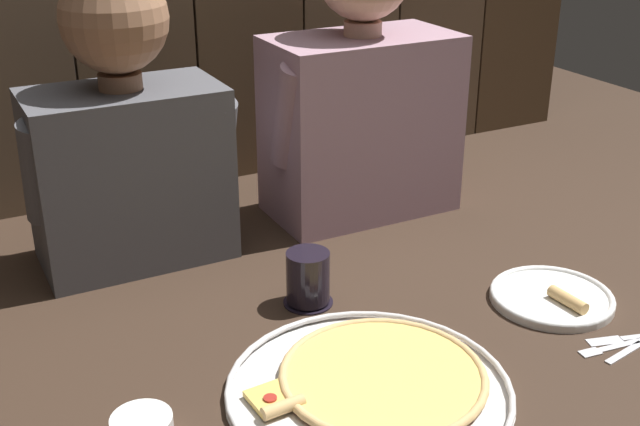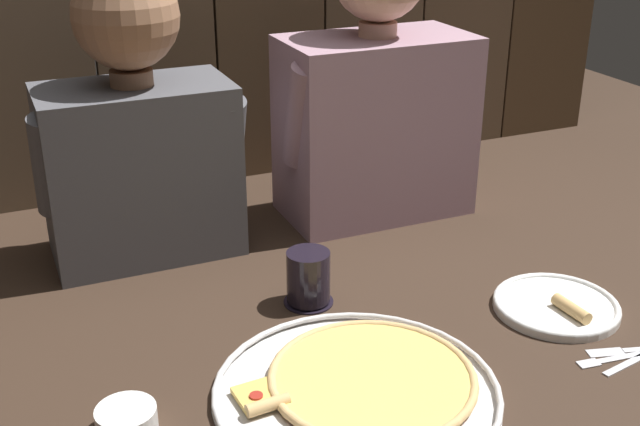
{
  "view_description": "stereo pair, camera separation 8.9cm",
  "coord_description": "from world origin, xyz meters",
  "px_view_note": "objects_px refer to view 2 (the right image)",
  "views": [
    {
      "loc": [
        -0.6,
        -1.0,
        0.73
      ],
      "look_at": [
        -0.02,
        0.1,
        0.18
      ],
      "focal_mm": 45.17,
      "sensor_mm": 36.0,
      "label": 1
    },
    {
      "loc": [
        -0.52,
        -1.04,
        0.73
      ],
      "look_at": [
        -0.02,
        0.1,
        0.18
      ],
      "focal_mm": 45.17,
      "sensor_mm": 36.0,
      "label": 2
    }
  ],
  "objects_px": {
    "dinner_plate": "(557,305)",
    "diner_right": "(376,85)",
    "dipping_bowl": "(126,419)",
    "diner_left": "(136,121)",
    "pizza_tray": "(362,385)",
    "drinking_glass": "(308,278)"
  },
  "relations": [
    {
      "from": "dinner_plate",
      "to": "dipping_bowl",
      "type": "xyz_separation_m",
      "value": [
        -0.76,
        -0.03,
        0.01
      ]
    },
    {
      "from": "drinking_glass",
      "to": "dipping_bowl",
      "type": "bearing_deg",
      "value": -148.38
    },
    {
      "from": "pizza_tray",
      "to": "dipping_bowl",
      "type": "xyz_separation_m",
      "value": [
        -0.34,
        0.05,
        0.01
      ]
    },
    {
      "from": "dipping_bowl",
      "to": "diner_right",
      "type": "height_order",
      "value": "diner_right"
    },
    {
      "from": "pizza_tray",
      "to": "dinner_plate",
      "type": "bearing_deg",
      "value": 10.05
    },
    {
      "from": "dinner_plate",
      "to": "diner_right",
      "type": "height_order",
      "value": "diner_right"
    },
    {
      "from": "dipping_bowl",
      "to": "diner_right",
      "type": "distance_m",
      "value": 0.9
    },
    {
      "from": "dipping_bowl",
      "to": "diner_left",
      "type": "distance_m",
      "value": 0.63
    },
    {
      "from": "dipping_bowl",
      "to": "diner_left",
      "type": "xyz_separation_m",
      "value": [
        0.15,
        0.55,
        0.25
      ]
    },
    {
      "from": "diner_left",
      "to": "diner_right",
      "type": "bearing_deg",
      "value": -0.02
    },
    {
      "from": "pizza_tray",
      "to": "diner_left",
      "type": "relative_size",
      "value": 0.75
    },
    {
      "from": "pizza_tray",
      "to": "diner_left",
      "type": "xyz_separation_m",
      "value": [
        -0.19,
        0.6,
        0.26
      ]
    },
    {
      "from": "diner_left",
      "to": "diner_right",
      "type": "xyz_separation_m",
      "value": [
        0.51,
        -0.0,
        0.02
      ]
    },
    {
      "from": "drinking_glass",
      "to": "dipping_bowl",
      "type": "relative_size",
      "value": 1.17
    },
    {
      "from": "dinner_plate",
      "to": "diner_right",
      "type": "xyz_separation_m",
      "value": [
        -0.1,
        0.53,
        0.28
      ]
    },
    {
      "from": "pizza_tray",
      "to": "diner_right",
      "type": "xyz_separation_m",
      "value": [
        0.32,
        0.6,
        0.28
      ]
    },
    {
      "from": "dipping_bowl",
      "to": "diner_left",
      "type": "relative_size",
      "value": 0.15
    },
    {
      "from": "pizza_tray",
      "to": "drinking_glass",
      "type": "bearing_deg",
      "value": 84.35
    },
    {
      "from": "diner_left",
      "to": "drinking_glass",
      "type": "bearing_deg",
      "value": -56.37
    },
    {
      "from": "dinner_plate",
      "to": "drinking_glass",
      "type": "distance_m",
      "value": 0.44
    },
    {
      "from": "dinner_plate",
      "to": "diner_left",
      "type": "relative_size",
      "value": 0.38
    },
    {
      "from": "dipping_bowl",
      "to": "diner_left",
      "type": "bearing_deg",
      "value": 74.82
    }
  ]
}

